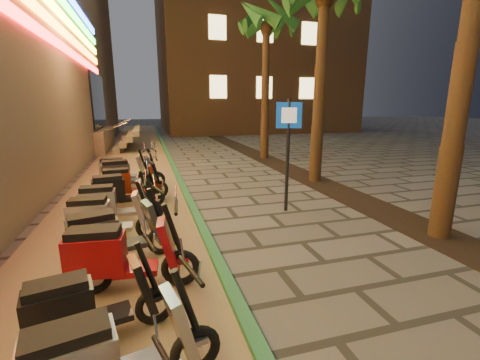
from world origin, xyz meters
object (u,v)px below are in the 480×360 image
object	(u,v)px
scooter_7	(111,235)
scooter_10	(120,191)
scooter_11	(127,183)
scooter_6	(117,256)
scooter_13	(120,170)
pedestrian_sign	(288,140)
scooter_9	(111,204)
scooter_8	(104,218)
scooter_4	(106,359)
scooter_5	(85,307)
scooter_12	(126,174)

from	to	relation	value
scooter_7	scooter_10	distance (m)	2.88
scooter_7	scooter_11	size ratio (longest dim) A/B	1.02
scooter_6	scooter_13	bearing A→B (deg)	99.09
pedestrian_sign	scooter_11	size ratio (longest dim) A/B	1.59
scooter_10	scooter_11	world-z (taller)	scooter_10
scooter_9	scooter_7	bearing A→B (deg)	-85.33
scooter_6	scooter_10	bearing A→B (deg)	98.93
scooter_6	scooter_13	world-z (taller)	scooter_6
pedestrian_sign	scooter_13	xyz separation A→B (m)	(-4.10, 3.84, -1.24)
scooter_13	scooter_8	bearing A→B (deg)	-84.56
pedestrian_sign	scooter_10	distance (m)	4.25
scooter_6	scooter_7	size ratio (longest dim) A/B	1.03
scooter_13	scooter_4	bearing A→B (deg)	-81.85
scooter_5	scooter_6	xyz separation A→B (m)	(0.25, 1.01, 0.07)
scooter_5	scooter_7	world-z (taller)	scooter_7
scooter_7	scooter_9	xyz separation A→B (m)	(-0.17, 1.86, -0.01)
scooter_5	scooter_11	xyz separation A→B (m)	(0.16, 5.52, 0.05)
scooter_11	scooter_6	bearing A→B (deg)	-91.79
pedestrian_sign	scooter_11	bearing A→B (deg)	171.62
scooter_12	pedestrian_sign	bearing A→B (deg)	-45.87
scooter_4	scooter_10	xyz separation A→B (m)	(-0.26, 5.58, 0.02)
scooter_11	scooter_10	bearing A→B (deg)	-101.47
scooter_6	scooter_7	world-z (taller)	scooter_6
scooter_4	scooter_9	distance (m)	4.58
scooter_13	pedestrian_sign	bearing A→B (deg)	-37.97
scooter_6	scooter_9	world-z (taller)	scooter_6
scooter_6	scooter_8	xyz separation A→B (m)	(-0.37, 1.78, -0.03)
scooter_5	scooter_8	xyz separation A→B (m)	(-0.12, 2.79, 0.04)
pedestrian_sign	scooter_13	bearing A→B (deg)	154.88
scooter_7	scooter_9	world-z (taller)	scooter_7
pedestrian_sign	scooter_9	world-z (taller)	pedestrian_sign
scooter_6	scooter_11	xyz separation A→B (m)	(-0.09, 4.51, -0.02)
scooter_4	scooter_10	world-z (taller)	scooter_10
scooter_6	scooter_7	bearing A→B (deg)	106.22
scooter_9	scooter_12	world-z (taller)	scooter_12
scooter_7	scooter_9	distance (m)	1.87
scooter_6	scooter_11	distance (m)	4.52
scooter_7	scooter_6	bearing A→B (deg)	-94.63
scooter_8	scooter_13	bearing A→B (deg)	93.29
scooter_5	scooter_12	bearing A→B (deg)	76.30
scooter_11	scooter_13	size ratio (longest dim) A/B	1.02
pedestrian_sign	scooter_13	distance (m)	5.76
scooter_6	scooter_10	world-z (taller)	scooter_6
scooter_11	scooter_13	bearing A→B (deg)	95.85
scooter_5	scooter_13	distance (m)	7.48
scooter_5	scooter_6	size ratio (longest dim) A/B	0.87
scooter_12	scooter_6	bearing A→B (deg)	-97.40
scooter_7	scooter_12	world-z (taller)	scooter_12
scooter_8	scooter_10	world-z (taller)	scooter_10
scooter_4	scooter_12	xyz separation A→B (m)	(-0.22, 7.41, 0.06)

